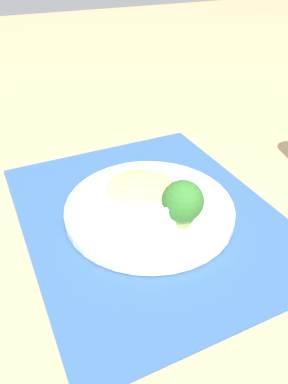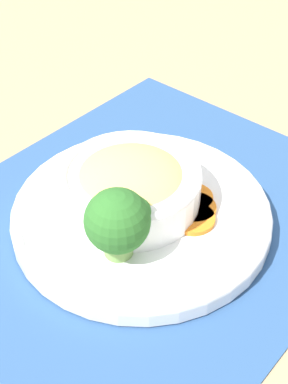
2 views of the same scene
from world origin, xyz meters
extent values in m
plane|color=tan|center=(0.00, 0.00, 0.00)|extent=(4.00, 4.00, 0.00)
cube|color=#2D5184|center=(0.00, 0.00, 0.00)|extent=(0.51, 0.42, 0.00)
cylinder|color=white|center=(0.00, 0.00, 0.01)|extent=(0.28, 0.28, 0.02)
torus|color=white|center=(0.00, 0.00, 0.02)|extent=(0.28, 0.28, 0.01)
cylinder|color=white|center=(0.00, -0.02, 0.04)|extent=(0.15, 0.15, 0.04)
torus|color=white|center=(0.00, -0.02, 0.06)|extent=(0.15, 0.15, 0.01)
ellipsoid|color=#EAC66B|center=(0.00, -0.02, 0.05)|extent=(0.12, 0.12, 0.05)
cylinder|color=#759E51|center=(0.06, 0.03, 0.03)|extent=(0.03, 0.03, 0.02)
sphere|color=#2D6B28|center=(0.06, 0.03, 0.06)|extent=(0.06, 0.06, 0.06)
sphere|color=#2D6B28|center=(0.04, 0.03, 0.07)|extent=(0.03, 0.03, 0.03)
sphere|color=#2D6B28|center=(0.08, 0.02, 0.07)|extent=(0.03, 0.03, 0.03)
cylinder|color=orange|center=(-0.02, 0.05, 0.02)|extent=(0.05, 0.05, 0.01)
cylinder|color=orange|center=(-0.04, 0.04, 0.02)|extent=(0.05, 0.05, 0.01)
cylinder|color=orange|center=(-0.05, 0.03, 0.02)|extent=(0.05, 0.05, 0.01)
camera|label=1|loc=(0.45, -0.21, 0.40)|focal=35.00mm
camera|label=2|loc=(0.32, 0.29, 0.42)|focal=50.00mm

